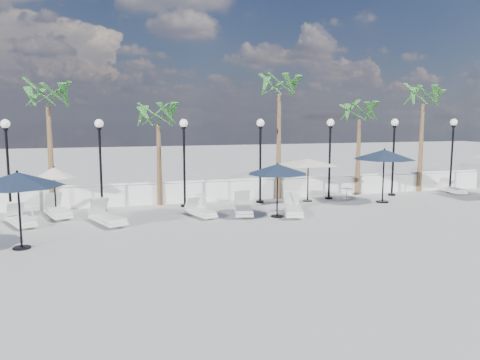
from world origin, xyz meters
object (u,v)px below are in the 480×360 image
object	(u,v)px
parasol_navy_mid	(277,169)
parasol_navy_right	(384,155)
lounger_0	(58,210)
parasol_navy_left	(17,180)
lounger_1	(21,219)
lounger_3	(107,217)
lounger_5	(243,208)
parasol_cream_sq_a	(308,159)
lounger_6	(452,189)
parasol_cream_small	(54,173)
lounger_2	(200,211)
lounger_4	(293,209)

from	to	relation	value
parasol_navy_mid	parasol_navy_right	world-z (taller)	parasol_navy_right
lounger_0	parasol_navy_left	distance (m)	4.87
lounger_1	lounger_3	distance (m)	3.08
lounger_5	parasol_cream_sq_a	size ratio (longest dim) A/B	0.50
lounger_5	lounger_6	xyz separation A→B (m)	(11.91, 2.10, -0.03)
lounger_1	lounger_6	bearing A→B (deg)	-18.28
lounger_6	parasol_cream_small	bearing A→B (deg)	-172.82
lounger_3	lounger_6	size ratio (longest dim) A/B	1.18
lounger_2	lounger_3	xyz separation A→B (m)	(-3.55, -0.34, 0.05)
lounger_5	parasol_navy_right	size ratio (longest dim) A/B	0.79
parasol_navy_left	lounger_6	bearing A→B (deg)	14.13
lounger_3	parasol_cream_sq_a	world-z (taller)	parasol_cream_sq_a
lounger_0	parasol_cream_small	distance (m)	1.51
lounger_6	parasol_navy_left	bearing A→B (deg)	-158.75
lounger_6	lounger_0	bearing A→B (deg)	-171.43
lounger_1	parasol_navy_right	bearing A→B (deg)	-21.46
parasol_navy_mid	parasol_cream_sq_a	bearing A→B (deg)	47.55
lounger_4	parasol_navy_right	world-z (taller)	parasol_navy_right
parasol_navy_left	parasol_cream_small	bearing A→B (deg)	83.91
lounger_2	parasol_cream_sq_a	distance (m)	6.12
lounger_1	parasol_cream_sq_a	bearing A→B (deg)	-15.14
lounger_0	parasol_navy_right	xyz separation A→B (m)	(14.14, -0.79, 1.94)
lounger_2	lounger_0	bearing A→B (deg)	146.22
parasol_navy_left	parasol_cream_sq_a	world-z (taller)	parasol_navy_left
lounger_4	parasol_navy_mid	world-z (taller)	parasol_navy_mid
lounger_0	parasol_navy_mid	size ratio (longest dim) A/B	0.92
lounger_0	lounger_3	distance (m)	2.64
lounger_3	parasol_navy_mid	distance (m)	6.68
lounger_1	parasol_navy_mid	size ratio (longest dim) A/B	0.84
lounger_1	parasol_cream_small	world-z (taller)	parasol_cream_small
lounger_3	lounger_6	world-z (taller)	lounger_3
lounger_3	lounger_5	world-z (taller)	lounger_3
parasol_navy_left	parasol_navy_mid	world-z (taller)	parasol_navy_left
lounger_1	parasol_navy_mid	bearing A→B (deg)	-30.10
parasol_cream_sq_a	lounger_0	bearing A→B (deg)	-177.57
lounger_2	lounger_6	bearing A→B (deg)	-9.81
lounger_0	lounger_5	distance (m)	7.34
parasol_navy_mid	parasol_cream_sq_a	xyz separation A→B (m)	(2.61, 2.86, 0.10)
lounger_2	parasol_cream_sq_a	size ratio (longest dim) A/B	0.42
parasol_navy_mid	lounger_6	bearing A→B (deg)	14.99
lounger_3	lounger_4	distance (m)	7.19
lounger_3	lounger_4	world-z (taller)	lounger_3
parasol_navy_right	parasol_cream_small	size ratio (longest dim) A/B	1.42
lounger_4	parasol_navy_left	bearing A→B (deg)	-148.88
lounger_2	lounger_5	distance (m)	1.74
lounger_1	parasol_cream_small	size ratio (longest dim) A/B	1.01
parasol_navy_left	parasol_navy_mid	xyz separation A→B (m)	(8.96, 2.08, -0.20)
lounger_3	lounger_4	size ratio (longest dim) A/B	1.03
parasol_navy_right	lounger_1	bearing A→B (deg)	-178.32
lounger_3	parasol_navy_right	bearing A→B (deg)	-16.29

